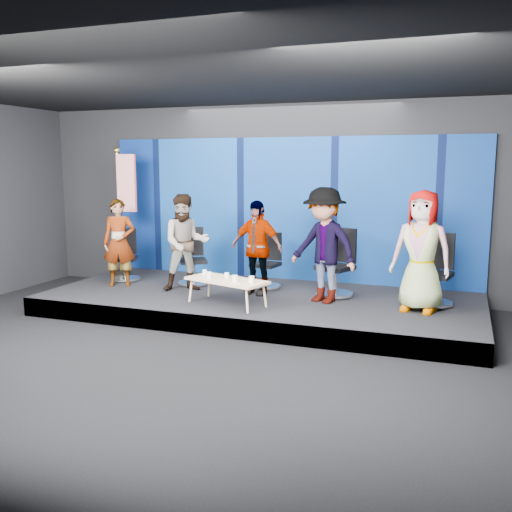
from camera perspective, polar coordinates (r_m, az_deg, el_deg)
The scene contains 21 objects.
ground at distance 7.24m, azimuth -6.40°, elevation -10.41°, with size 10.00×10.00×0.00m, color black.
room_walls at distance 6.82m, azimuth -6.77°, elevation 9.20°, with size 10.02×8.02×3.51m.
riser at distance 9.40m, azimuth 0.39°, elevation -4.79°, with size 7.00×3.00×0.30m, color black.
backdrop at distance 10.53m, azimuth 3.06°, elevation 4.71°, with size 7.00×0.08×2.60m, color #071A59.
chair_a at distance 10.77m, azimuth -12.93°, elevation -0.72°, with size 0.71×0.71×0.94m.
panelist_a at distance 10.22m, azimuth -13.53°, elevation 1.31°, with size 0.56×0.37×1.53m, color black.
chair_b at distance 10.18m, azimuth -6.31°, elevation -0.99°, with size 0.78×0.78×1.01m.
panelist_b at distance 9.62m, azimuth -7.04°, elevation 1.32°, with size 0.79×0.62×1.63m, color black.
chair_c at distance 9.85m, azimuth 1.08°, elevation -1.38°, with size 0.60×0.60×0.95m.
panelist_c at distance 9.32m, azimuth 0.05°, elevation 0.87°, with size 0.90×0.38×1.54m, color black.
chair_d at distance 9.33m, azimuth 8.10°, elevation -1.77°, with size 0.80×0.80×1.10m.
panelist_d at distance 8.79m, azimuth 6.81°, elevation 1.06°, with size 1.15×0.66×1.78m, color black.
chair_e at distance 9.07m, azimuth 17.43°, elevation -2.44°, with size 0.73×0.73×1.09m.
panelist_e at distance 8.53m, azimuth 16.22°, elevation 0.46°, with size 0.86×0.56×1.76m, color black.
coffee_table at distance 8.67m, azimuth -2.93°, elevation -2.53°, with size 1.38×0.90×0.39m.
mug_a at distance 9.00m, azimuth -5.15°, elevation -1.64°, with size 0.07×0.07×0.08m, color silver.
mug_b at distance 8.77m, azimuth -4.73°, elevation -1.90°, with size 0.08×0.08×0.09m, color silver.
mug_c at distance 8.73m, azimuth -2.94°, elevation -1.95°, with size 0.07×0.07×0.09m, color silver.
mug_d at distance 8.44m, azimuth -2.13°, elevation -2.27°, with size 0.09×0.09×0.10m, color silver.
mug_e at distance 8.37m, azimuth -0.45°, elevation -2.37°, with size 0.08×0.08×0.10m, color silver.
flag_stand at distance 11.04m, azimuth -13.06°, elevation 4.62°, with size 0.56×0.32×2.43m.
Camera 1 is at (3.07, -6.09, 2.42)m, focal length 40.00 mm.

